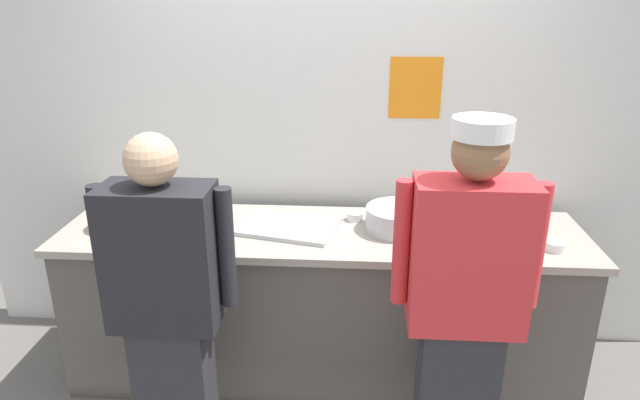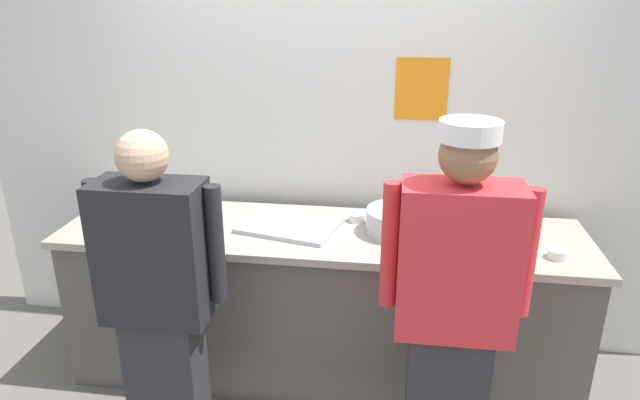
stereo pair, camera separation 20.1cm
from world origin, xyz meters
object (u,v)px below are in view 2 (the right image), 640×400
ramekin_red_sauce (558,253)px  plate_stack_rear (118,216)px  mixing_bowl_steel (400,221)px  squeeze_bottle_primary (468,219)px  squeeze_bottle_secondary (488,235)px  sheet_tray (289,226)px  ramekin_green_sauce (446,244)px  chef_center (453,309)px  ramekin_yellow_sauce (357,217)px  plate_stack_front (163,221)px  ramekin_orange_sauce (496,235)px  chef_near_left (159,301)px

ramekin_red_sauce → plate_stack_rear: bearing=177.0°
plate_stack_rear → ramekin_red_sauce: plate_stack_rear is taller
mixing_bowl_steel → squeeze_bottle_primary: 0.35m
plate_stack_rear → squeeze_bottle_secondary: (1.96, -0.10, 0.05)m
squeeze_bottle_secondary → plate_stack_rear: bearing=177.0°
sheet_tray → squeeze_bottle_primary: bearing=2.5°
ramekin_green_sauce → sheet_tray: bearing=170.4°
chef_center → squeeze_bottle_primary: 0.76m
ramekin_yellow_sauce → plate_stack_front: bearing=-167.9°
squeeze_bottle_primary → ramekin_red_sauce: (0.40, -0.22, -0.07)m
chef_center → ramekin_red_sauce: chef_center is taller
ramekin_green_sauce → ramekin_orange_sauce: bearing=27.8°
chef_near_left → plate_stack_rear: size_ratio=6.79×
squeeze_bottle_secondary → ramekin_yellow_sauce: bearing=155.3°
squeeze_bottle_primary → ramekin_orange_sauce: squeeze_bottle_primary is taller
chef_near_left → squeeze_bottle_secondary: size_ratio=8.46×
plate_stack_front → squeeze_bottle_primary: (1.61, 0.12, 0.06)m
plate_stack_rear → ramekin_green_sauce: bearing=-2.6°
plate_stack_rear → mixing_bowl_steel: 1.54m
mixing_bowl_steel → sheet_tray: mixing_bowl_steel is taller
mixing_bowl_steel → ramekin_yellow_sauce: mixing_bowl_steel is taller
ramekin_orange_sauce → ramekin_green_sauce: bearing=-152.2°
chef_near_left → ramekin_red_sauce: size_ratio=17.17×
plate_stack_rear → ramekin_red_sauce: (2.28, -0.12, -0.01)m
plate_stack_front → ramekin_green_sauce: size_ratio=2.35×
ramekin_orange_sauce → ramekin_yellow_sauce: ramekin_yellow_sauce is taller
chef_near_left → ramekin_green_sauce: (1.25, 0.59, 0.08)m
ramekin_red_sauce → ramekin_orange_sauce: bearing=145.6°
squeeze_bottle_secondary → ramekin_green_sauce: (-0.19, 0.02, -0.07)m
squeeze_bottle_secondary → ramekin_green_sauce: squeeze_bottle_secondary is taller
squeeze_bottle_secondary → ramekin_orange_sauce: size_ratio=2.02×
plate_stack_front → mixing_bowl_steel: 1.27m
plate_stack_rear → chef_center: bearing=-20.0°
chef_near_left → ramekin_orange_sauce: size_ratio=17.11×
chef_near_left → ramekin_green_sauce: chef_near_left is taller
mixing_bowl_steel → squeeze_bottle_primary: (0.35, 0.02, 0.03)m
mixing_bowl_steel → plate_stack_front: bearing=-175.4°
plate_stack_rear → squeeze_bottle_primary: squeeze_bottle_primary is taller
squeeze_bottle_primary → plate_stack_front: bearing=-175.7°
ramekin_red_sauce → ramekin_green_sauce: 0.52m
sheet_tray → squeeze_bottle_secondary: (1.01, -0.16, 0.08)m
mixing_bowl_steel → ramekin_green_sauce: bearing=-34.3°
squeeze_bottle_primary → ramekin_orange_sauce: (0.14, -0.04, -0.07)m
chef_center → ramekin_orange_sauce: 0.75m
plate_stack_rear → mixing_bowl_steel: mixing_bowl_steel is taller
sheet_tray → ramekin_orange_sauce: ramekin_orange_sauce is taller
chef_near_left → squeeze_bottle_primary: 1.57m
ramekin_red_sauce → ramekin_green_sauce: bearing=175.5°
chef_center → mixing_bowl_steel: size_ratio=4.69×
plate_stack_front → squeeze_bottle_secondary: 1.69m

